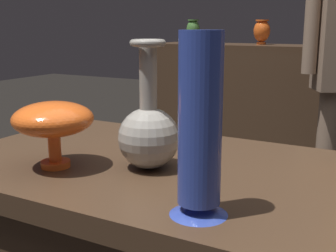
{
  "coord_description": "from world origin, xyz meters",
  "views": [
    {
      "loc": [
        0.43,
        -0.88,
        1.13
      ],
      "look_at": [
        -0.04,
        -0.02,
        0.9
      ],
      "focal_mm": 47.22,
      "sensor_mm": 36.0,
      "label": 1
    }
  ],
  "objects": [
    {
      "name": "shelf_vase_left",
      "position": [
        -0.52,
        2.24,
        1.08
      ],
      "size": [
        0.12,
        0.12,
        0.17
      ],
      "color": "#E55B1E",
      "rests_on": "back_display_shelf"
    },
    {
      "name": "shelf_vase_far_left",
      "position": [
        -1.04,
        2.2,
        1.09
      ],
      "size": [
        0.1,
        0.1,
        0.18
      ],
      "color": "#477A38",
      "rests_on": "back_display_shelf"
    },
    {
      "name": "vase_centerpiece",
      "position": [
        -0.08,
        -0.04,
        0.89
      ],
      "size": [
        0.14,
        0.14,
        0.29
      ],
      "color": "gray",
      "rests_on": "display_plinth"
    },
    {
      "name": "vase_left_accent",
      "position": [
        0.13,
        -0.22,
        0.95
      ],
      "size": [
        0.1,
        0.1,
        0.32
      ],
      "color": "#2D429E",
      "rests_on": "display_plinth"
    },
    {
      "name": "vase_tall_behind",
      "position": [
        -0.27,
        -0.14,
        0.91
      ],
      "size": [
        0.19,
        0.19,
        0.15
      ],
      "color": "#E55B1E",
      "rests_on": "display_plinth"
    },
    {
      "name": "back_display_shelf",
      "position": [
        0.0,
        2.2,
        0.49
      ],
      "size": [
        2.6,
        0.4,
        0.99
      ],
      "color": "#422D1E",
      "rests_on": "ground_plane"
    }
  ]
}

